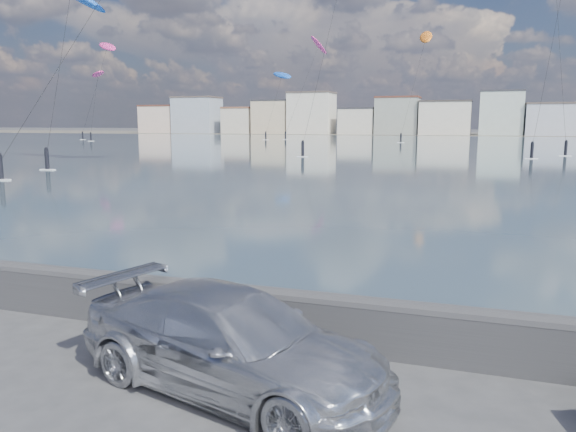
% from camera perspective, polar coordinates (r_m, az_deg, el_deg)
% --- Properties ---
extents(ground, '(700.00, 700.00, 0.00)m').
position_cam_1_polar(ground, '(9.11, -14.83, -17.51)').
color(ground, '#333335').
rests_on(ground, ground).
extents(bay_water, '(500.00, 177.00, 0.00)m').
position_cam_1_polar(bay_water, '(98.41, 16.03, 6.76)').
color(bay_water, '#2B404F').
rests_on(bay_water, ground).
extents(far_shore_strip, '(500.00, 60.00, 0.00)m').
position_cam_1_polar(far_shore_strip, '(206.81, 17.51, 7.93)').
color(far_shore_strip, '#4C473D').
rests_on(far_shore_strip, ground).
extents(seawall, '(400.00, 0.36, 1.08)m').
position_cam_1_polar(seawall, '(11.05, -7.17, -9.09)').
color(seawall, '#28282B').
rests_on(seawall, ground).
extents(far_buildings, '(240.79, 13.26, 14.60)m').
position_cam_1_polar(far_buildings, '(192.75, 17.90, 9.62)').
color(far_buildings, beige).
rests_on(far_buildings, ground).
extents(car_silver, '(5.67, 3.47, 1.53)m').
position_cam_1_polar(car_silver, '(8.87, -5.74, -12.56)').
color(car_silver, silver).
rests_on(car_silver, ground).
extents(kitesurfer_0, '(8.71, 13.94, 24.85)m').
position_cam_1_polar(kitesurfer_0, '(152.31, -17.90, 15.95)').
color(kitesurfer_0, '#E5338C').
rests_on(kitesurfer_0, ground).
extents(kitesurfer_1, '(9.01, 19.16, 17.61)m').
position_cam_1_polar(kitesurfer_1, '(146.30, -0.62, 14.06)').
color(kitesurfer_1, blue).
rests_on(kitesurfer_1, ground).
extents(kitesurfer_3, '(6.08, 15.01, 24.44)m').
position_cam_1_polar(kitesurfer_3, '(127.54, 13.81, 17.15)').
color(kitesurfer_3, orange).
rests_on(kitesurfer_3, ground).
extents(kitesurfer_10, '(6.76, 19.31, 26.10)m').
position_cam_1_polar(kitesurfer_10, '(149.48, 3.10, 16.79)').
color(kitesurfer_10, '#E5338C').
rests_on(kitesurfer_10, ground).
extents(kitesurfer_11, '(8.37, 12.17, 15.91)m').
position_cam_1_polar(kitesurfer_11, '(138.96, -18.75, 13.43)').
color(kitesurfer_11, '#E5338C').
rests_on(kitesurfer_11, ground).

